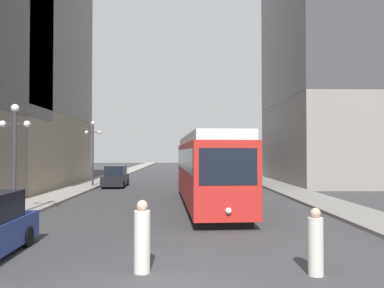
% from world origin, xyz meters
% --- Properties ---
extents(sidewalk_left, '(2.68, 120.00, 0.15)m').
position_xyz_m(sidewalk_left, '(-8.29, 40.00, 0.07)').
color(sidewalk_left, gray).
rests_on(sidewalk_left, ground).
extents(sidewalk_right, '(2.68, 120.00, 0.15)m').
position_xyz_m(sidewalk_right, '(8.29, 40.00, 0.07)').
color(sidewalk_right, gray).
rests_on(sidewalk_right, ground).
extents(streetcar, '(3.26, 14.19, 3.89)m').
position_xyz_m(streetcar, '(1.45, 13.19, 2.10)').
color(streetcar, black).
rests_on(streetcar, ground).
extents(transit_bus, '(3.02, 11.60, 3.45)m').
position_xyz_m(transit_bus, '(4.64, 30.55, 1.95)').
color(transit_bus, black).
rests_on(transit_bus, ground).
extents(parked_car_left_near, '(1.97, 4.70, 1.82)m').
position_xyz_m(parked_car_left_near, '(-5.65, 25.06, 0.84)').
color(parked_car_left_near, black).
rests_on(parked_car_left_near, ground).
extents(pedestrian_crossing_near, '(0.40, 0.40, 1.79)m').
position_xyz_m(pedestrian_crossing_near, '(-0.95, 1.51, 0.83)').
color(pedestrian_crossing_near, beige).
rests_on(pedestrian_crossing_near, ground).
extents(pedestrian_crossing_far, '(0.37, 0.37, 1.63)m').
position_xyz_m(pedestrian_crossing_far, '(3.27, 1.18, 0.76)').
color(pedestrian_crossing_far, beige).
rests_on(pedestrian_crossing_far, ground).
extents(lamp_post_left_near, '(1.41, 0.36, 5.02)m').
position_xyz_m(lamp_post_left_near, '(-7.55, 9.47, 3.48)').
color(lamp_post_left_near, '#333338').
rests_on(lamp_post_left_near, sidewalk_left).
extents(lamp_post_left_far, '(1.41, 0.36, 5.50)m').
position_xyz_m(lamp_post_left_far, '(-7.55, 24.71, 3.77)').
color(lamp_post_left_far, '#333338').
rests_on(lamp_post_left_far, sidewalk_left).
extents(building_right_corner, '(11.73, 16.55, 32.02)m').
position_xyz_m(building_right_corner, '(15.19, 28.73, 16.52)').
color(building_right_corner, gray).
rests_on(building_right_corner, ground).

